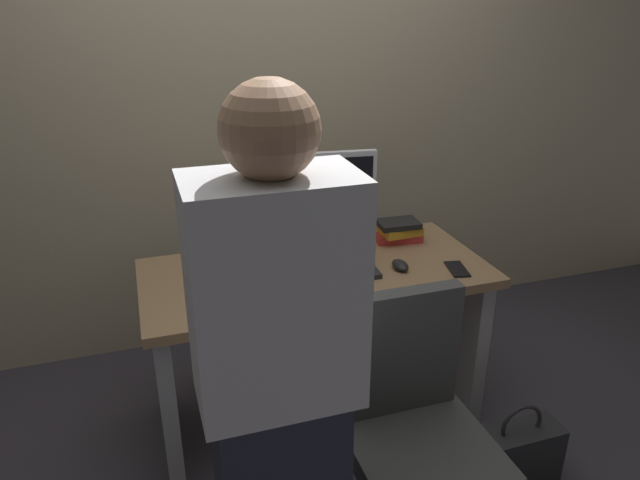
{
  "coord_description": "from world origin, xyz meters",
  "views": [
    {
      "loc": [
        -0.66,
        -2.07,
        1.8
      ],
      "look_at": [
        0.0,
        -0.05,
        0.89
      ],
      "focal_mm": 32.93,
      "sensor_mm": 36.0,
      "label": 1
    }
  ],
  "objects": [
    {
      "name": "cup_near_keyboard",
      "position": [
        -0.46,
        -0.14,
        0.79
      ],
      "size": [
        0.07,
        0.07,
        0.09
      ],
      "primitive_type": "cylinder",
      "color": "white",
      "rests_on": "desk"
    },
    {
      "name": "desk",
      "position": [
        0.0,
        0.0,
        0.51
      ],
      "size": [
        1.42,
        0.66,
        0.74
      ],
      "color": "#93704C",
      "rests_on": "ground"
    },
    {
      "name": "cell_phone",
      "position": [
        0.55,
        -0.19,
        0.75
      ],
      "size": [
        0.1,
        0.16,
        0.01
      ],
      "primitive_type": "cube",
      "rotation": [
        0.0,
        0.0,
        -0.21
      ],
      "color": "black",
      "rests_on": "desk"
    },
    {
      "name": "person_at_desk",
      "position": [
        -0.38,
        -0.88,
        0.84
      ],
      "size": [
        0.4,
        0.24,
        1.64
      ],
      "color": "#262838",
      "rests_on": "ground"
    },
    {
      "name": "mouse",
      "position": [
        0.33,
        -0.11,
        0.76
      ],
      "size": [
        0.06,
        0.1,
        0.03
      ],
      "primitive_type": "ellipsoid",
      "color": "black",
      "rests_on": "desk"
    },
    {
      "name": "handbag",
      "position": [
        0.61,
        -0.63,
        0.14
      ],
      "size": [
        0.34,
        0.14,
        0.38
      ],
      "color": "#262628",
      "rests_on": "ground"
    },
    {
      "name": "ground_plane",
      "position": [
        0.0,
        0.0,
        0.0
      ],
      "size": [
        9.0,
        9.0,
        0.0
      ],
      "primitive_type": "plane",
      "color": "#3D3842"
    },
    {
      "name": "keyboard",
      "position": [
        0.01,
        -0.09,
        0.75
      ],
      "size": [
        0.44,
        0.15,
        0.02
      ],
      "primitive_type": "cube",
      "rotation": [
        0.0,
        0.0,
        -0.05
      ],
      "color": "#262626",
      "rests_on": "desk"
    },
    {
      "name": "book_stack",
      "position": [
        0.45,
        0.17,
        0.79
      ],
      "size": [
        0.22,
        0.16,
        0.1
      ],
      "color": "red",
      "rests_on": "desk"
    },
    {
      "name": "wall_back",
      "position": [
        0.0,
        0.87,
        1.5
      ],
      "size": [
        6.4,
        0.1,
        3.0
      ],
      "primitive_type": "cube",
      "color": "tan",
      "rests_on": "ground"
    },
    {
      "name": "cup_by_monitor",
      "position": [
        -0.4,
        0.1,
        0.79
      ],
      "size": [
        0.07,
        0.07,
        0.09
      ],
      "primitive_type": "cylinder",
      "color": "#D84C3F",
      "rests_on": "desk"
    },
    {
      "name": "monitor",
      "position": [
        0.02,
        0.13,
        1.0
      ],
      "size": [
        0.54,
        0.16,
        0.46
      ],
      "color": "silver",
      "rests_on": "desk"
    },
    {
      "name": "office_chair",
      "position": [
        0.09,
        -0.76,
        0.43
      ],
      "size": [
        0.52,
        0.52,
        0.94
      ],
      "color": "black",
      "rests_on": "ground"
    }
  ]
}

